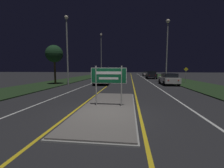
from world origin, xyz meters
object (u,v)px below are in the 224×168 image
Objects in this scene: streetlight_right_near at (167,42)px; car_approaching_0 at (103,79)px; streetlight_left_far at (101,48)px; streetlight_left_near at (67,44)px; car_approaching_2 at (105,74)px; warning_sign at (186,73)px; car_receding_2 at (146,73)px; car_receding_0 at (169,79)px; car_receding_1 at (151,75)px; highway_sign at (109,78)px; car_approaching_1 at (112,75)px.

streetlight_right_near reaches higher than car_approaching_0.
streetlight_left_near is at bearing -89.95° from streetlight_left_far.
car_approaching_2 is at bearing 87.84° from streetlight_left_near.
streetlight_left_near reaches higher than car_approaching_2.
car_receding_2 is at bearing 97.83° from warning_sign.
car_receding_1 is at bearing 92.61° from car_receding_0.
car_receding_2 is (5.87, 36.73, -0.90)m from highway_sign.
streetlight_left_far reaches higher than car_receding_0.
streetlight_left_far is 5.19× the size of warning_sign.
streetlight_right_near is 21.87m from car_receding_2.
streetlight_left_near is 13.51m from car_receding_0.
streetlight_left_near is 14.14m from streetlight_right_near.
car_approaching_1 is at bearing 129.64° from car_receding_0.
car_approaching_0 is (-8.49, -0.58, -0.03)m from car_receding_0.
car_approaching_2 is (-12.22, 17.54, -5.21)m from streetlight_right_near.
car_receding_2 is 22.58m from warning_sign.
streetlight_right_near is 22.00m from car_approaching_2.
car_receding_0 is at bearing -58.28° from streetlight_left_far.
streetlight_left_far reaches higher than car_receding_1.
warning_sign reaches higher than highway_sign.
car_approaching_2 is at bearing 119.36° from car_receding_0.
car_approaching_2 is at bearing 107.17° from car_approaching_1.
warning_sign is at bearing -70.60° from car_receding_1.
car_approaching_0 is at bearing -108.16° from car_receding_2.
streetlight_left_far is at bearing 130.43° from warning_sign.
warning_sign is at bearing -82.17° from car_receding_2.
streetlight_right_near is at bearing 24.14° from car_approaching_0.
streetlight_left_far is at bearing 101.22° from car_approaching_0.
car_receding_0 is at bearing -89.49° from car_receding_2.
car_approaching_1 is at bearing 144.95° from warning_sign.
highway_sign is 0.45× the size of car_approaching_1.
car_approaching_2 is 2.19× the size of warning_sign.
highway_sign is 0.50× the size of car_receding_2.
car_receding_1 is (-0.54, 11.93, 0.05)m from car_receding_0.
streetlight_left_far reaches higher than highway_sign.
car_approaching_1 is (-8.48, 10.23, 0.03)m from car_receding_0.
highway_sign is at bearing -78.58° from streetlight_left_far.
car_receding_1 is (12.11, 13.80, -4.30)m from streetlight_left_near.
car_approaching_1 is (0.01, 10.81, 0.06)m from car_approaching_0.
car_receding_1 is at bearing -35.24° from streetlight_left_far.
warning_sign is (11.34, 2.86, 0.67)m from car_approaching_0.
car_approaching_1 is 2.15× the size of warning_sign.
car_receding_2 is 1.01× the size of car_approaching_0.
car_receding_2 is at bearing 60.19° from car_approaching_1.
highway_sign is 33.77m from streetlight_left_far.
streetlight_right_near is 11.08m from car_approaching_0.
streetlight_left_near reaches higher than car_receding_2.
car_receding_1 is (5.54, 24.02, -0.77)m from highway_sign.
warning_sign is at bearing -49.57° from streetlight_left_far.
highway_sign is 0.44× the size of car_approaching_2.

